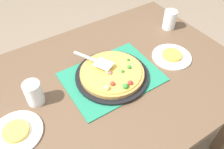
% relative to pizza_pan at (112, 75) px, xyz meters
% --- Properties ---
extents(ground_plane, '(8.00, 8.00, 0.00)m').
position_rel_pizza_pan_xyz_m(ground_plane, '(0.00, 0.00, -0.76)').
color(ground_plane, '#84705B').
extents(dining_table, '(1.40, 1.00, 0.75)m').
position_rel_pizza_pan_xyz_m(dining_table, '(0.00, 0.00, -0.12)').
color(dining_table, brown).
rests_on(dining_table, ground_plane).
extents(placemat, '(0.48, 0.36, 0.01)m').
position_rel_pizza_pan_xyz_m(placemat, '(0.00, 0.00, -0.01)').
color(placemat, '#237F5B').
rests_on(placemat, dining_table).
extents(pizza_pan, '(0.38, 0.38, 0.01)m').
position_rel_pizza_pan_xyz_m(pizza_pan, '(0.00, 0.00, 0.00)').
color(pizza_pan, black).
rests_on(pizza_pan, placemat).
extents(pizza, '(0.33, 0.33, 0.05)m').
position_rel_pizza_pan_xyz_m(pizza, '(-0.00, -0.00, 0.02)').
color(pizza, '#B78442').
rests_on(pizza, pizza_pan).
extents(plate_near_left, '(0.22, 0.22, 0.01)m').
position_rel_pizza_pan_xyz_m(plate_near_left, '(0.37, -0.05, -0.01)').
color(plate_near_left, white).
rests_on(plate_near_left, dining_table).
extents(plate_far_right, '(0.22, 0.22, 0.01)m').
position_rel_pizza_pan_xyz_m(plate_far_right, '(-0.51, -0.06, -0.01)').
color(plate_far_right, white).
rests_on(plate_far_right, dining_table).
extents(served_slice_left, '(0.11, 0.11, 0.02)m').
position_rel_pizza_pan_xyz_m(served_slice_left, '(0.37, -0.05, 0.01)').
color(served_slice_left, gold).
rests_on(served_slice_left, plate_near_left).
extents(served_slice_right, '(0.11, 0.11, 0.02)m').
position_rel_pizza_pan_xyz_m(served_slice_right, '(-0.51, -0.06, 0.01)').
color(served_slice_right, '#EAB747').
rests_on(served_slice_right, plate_far_right).
extents(cup_near, '(0.08, 0.08, 0.12)m').
position_rel_pizza_pan_xyz_m(cup_near, '(-0.38, 0.06, 0.05)').
color(cup_near, white).
rests_on(cup_near, dining_table).
extents(cup_far, '(0.08, 0.08, 0.12)m').
position_rel_pizza_pan_xyz_m(cup_far, '(0.55, 0.18, 0.05)').
color(cup_far, white).
rests_on(cup_far, dining_table).
extents(pizza_server, '(0.14, 0.22, 0.01)m').
position_rel_pizza_pan_xyz_m(pizza_server, '(-0.04, 0.09, 0.06)').
color(pizza_server, silver).
rests_on(pizza_server, pizza).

